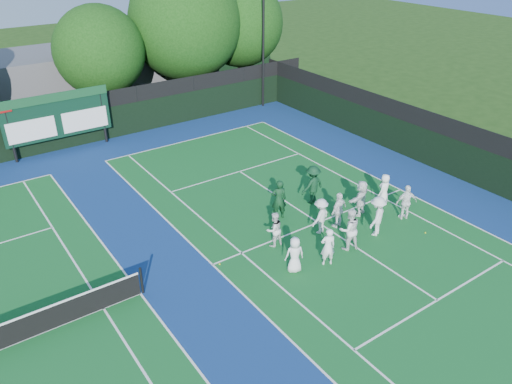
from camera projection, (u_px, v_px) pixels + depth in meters
ground at (333, 233)px, 21.62m from camera, size 120.00×120.00×0.00m
court_apron at (201, 269)px, 19.31m from camera, size 34.00×32.00×0.01m
near_court at (318, 223)px, 22.34m from camera, size 11.05×23.85×0.01m
back_fence at (75, 124)px, 29.50m from camera, size 34.00×0.08×3.00m
divider_fence_right at (449, 149)px, 26.24m from camera, size 0.08×32.00×3.00m
scoreboard at (57, 116)px, 28.29m from camera, size 6.00×0.21×3.55m
clubhouse at (94, 74)px, 36.99m from camera, size 18.00×6.00×4.00m
light_pole_right at (263, 16)px, 33.75m from camera, size 1.20×0.30×10.12m
tree_c at (102, 53)px, 32.31m from camera, size 5.83×5.83×7.52m
tree_d at (187, 26)px, 34.97m from camera, size 7.89×7.89×9.68m
tree_e at (241, 25)px, 37.47m from camera, size 6.47×6.47×8.54m
tennis_ball_0 at (294, 243)px, 20.88m from camera, size 0.07×0.07×0.07m
tennis_ball_1 at (354, 199)px, 24.24m from camera, size 0.07×0.07×0.07m
tennis_ball_2 at (425, 233)px, 21.56m from camera, size 0.07×0.07×0.07m
tennis_ball_3 at (220, 264)px, 19.56m from camera, size 0.07×0.07×0.07m
player_front_0 at (295, 255)px, 18.89m from camera, size 0.86×0.70×1.50m
player_front_1 at (328, 247)px, 19.25m from camera, size 0.70×0.59×1.62m
player_front_2 at (349, 229)px, 20.15m from camera, size 1.05×0.92×1.84m
player_front_3 at (377, 216)px, 21.10m from camera, size 1.34×1.08×1.81m
player_front_4 at (406, 202)px, 22.29m from camera, size 1.06×0.77×1.67m
player_back_0 at (274, 229)px, 20.43m from camera, size 0.76×0.60×1.54m
player_back_1 at (320, 216)px, 21.27m from camera, size 1.17×0.87×1.63m
player_back_2 at (339, 210)px, 21.68m from camera, size 1.05×0.60×1.68m
player_back_3 at (361, 198)px, 22.61m from camera, size 1.66×0.99×1.70m
player_back_4 at (384, 189)px, 23.61m from camera, size 0.83×0.66×1.49m
coach_left at (279, 199)px, 22.29m from camera, size 0.81×0.68×1.89m
coach_right at (313, 185)px, 23.50m from camera, size 1.28×0.78×1.92m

